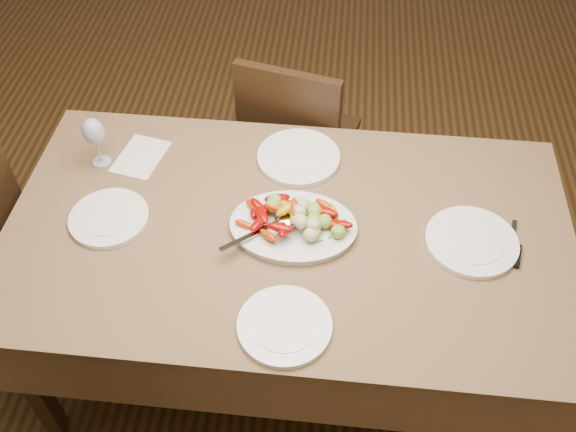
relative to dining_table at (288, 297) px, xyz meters
The scene contains 13 objects.
floor 0.40m from the dining_table, 142.09° to the left, with size 6.00×6.00×0.00m, color #392511.
dining_table is the anchor object (origin of this frame).
chair_far 0.78m from the dining_table, 91.00° to the left, with size 0.42×0.42×0.95m, color black, non-canonical shape.
serving_platter 0.39m from the dining_table, 13.64° to the right, with size 0.40×0.29×0.02m, color white.
roasted_vegetables 0.45m from the dining_table, 13.64° to the right, with size 0.32×0.22×0.09m, color #800402, non-canonical shape.
serving_spoon 0.43m from the dining_table, 139.66° to the right, with size 0.28×0.06×0.03m, color #9EA0A8, non-canonical shape.
plate_left 0.70m from the dining_table, behind, with size 0.26×0.26×0.02m, color white.
plate_right 0.70m from the dining_table, ahead, with size 0.29×0.29×0.02m, color white.
plate_far 0.51m from the dining_table, 89.02° to the left, with size 0.30×0.30×0.02m, color white.
plate_near 0.54m from the dining_table, 85.98° to the right, with size 0.27×0.27×0.02m, color white.
wine_glass 0.88m from the dining_table, 160.05° to the left, with size 0.08×0.08×0.20m, color #8C99A5, non-canonical shape.
menu_card 0.74m from the dining_table, 152.53° to the left, with size 0.15×0.21×0.00m, color silver.
table_knife 0.82m from the dining_table, ahead, with size 0.02×0.20×0.01m, color #9EA0A8, non-canonical shape.
Camera 1 is at (0.23, -1.44, 2.32)m, focal length 40.00 mm.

